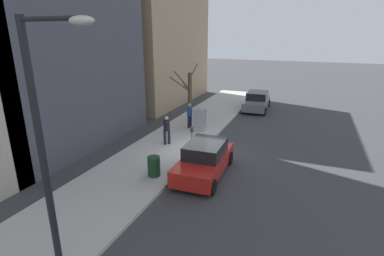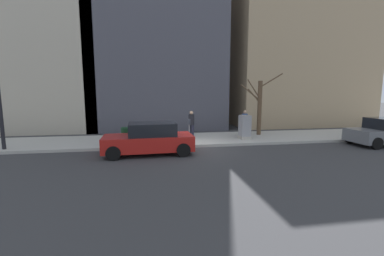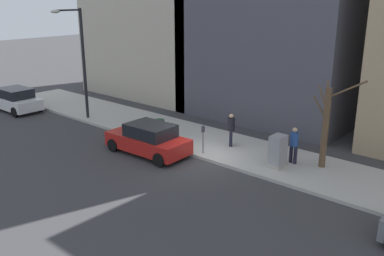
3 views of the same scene
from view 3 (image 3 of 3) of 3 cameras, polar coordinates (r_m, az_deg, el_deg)
ground_plane at (r=20.19m, az=0.61°, el=-4.07°), size 120.00×120.00×0.00m
sidewalk at (r=21.63m, az=4.06°, el=-2.42°), size 4.00×36.00×0.15m
parked_car_red at (r=20.62m, az=-5.82°, el=-1.52°), size 2.06×4.26×1.52m
parked_car_white at (r=30.65m, az=-22.55°, el=3.51°), size 1.98×4.23×1.52m
parking_meter at (r=20.17m, az=1.49°, el=-1.14°), size 0.14×0.10×1.35m
utility_box at (r=19.00m, az=11.35°, el=-3.10°), size 0.83×0.61×1.43m
streetlamp at (r=26.18m, az=-14.78°, el=9.42°), size 1.97×0.32×6.50m
bare_tree at (r=19.14m, az=17.42°, el=0.45°), size 1.28×2.48×4.03m
trash_bin at (r=22.80m, az=-4.39°, el=0.02°), size 0.56×0.56×0.90m
pedestrian_near_meter at (r=19.48m, az=13.44°, el=-1.98°), size 0.36×0.40×1.66m
pedestrian_midblock at (r=21.18m, az=5.23°, el=0.01°), size 0.36×0.36×1.66m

